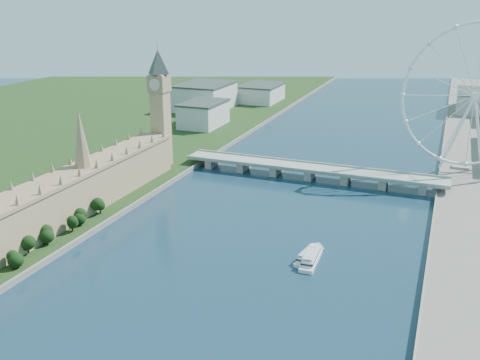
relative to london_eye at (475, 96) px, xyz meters
The scene contains 7 objects.
parliament_range 313.29m from the london_eye, 143.26° to the right, with size 24.00×200.00×70.00m.
big_ben 259.68m from the london_eye, 162.73° to the right, with size 20.02×20.02×110.00m.
westminster_bridge 145.38m from the london_eye, 155.34° to the right, with size 220.00×22.00×9.50m.
london_eye is the anchor object (origin of this frame).
city_skyline 226.06m from the london_eye, 111.50° to the left, with size 505.00×280.00×32.00m.
tour_boat_near 226.42m from the london_eye, 112.80° to the right, with size 7.34×28.79×6.35m, color silver, non-canonical shape.
tour_boat_far 228.25m from the london_eye, 111.99° to the right, with size 8.17×31.85×7.06m, color silver, non-canonical shape.
Camera 1 is at (101.46, -116.68, 143.62)m, focal length 40.00 mm.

